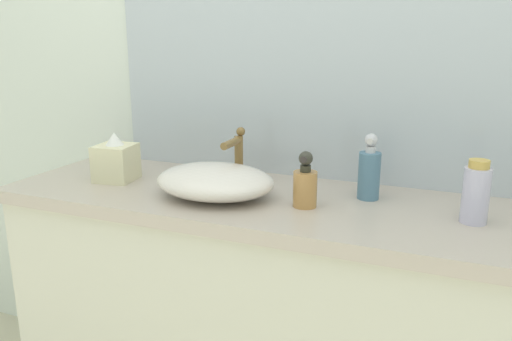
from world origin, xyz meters
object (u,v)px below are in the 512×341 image
Objects in this scene: spray_can at (476,193)px; tissue_box at (116,160)px; sink_basin at (215,181)px; soap_dispenser at (369,172)px; lotion_bottle at (305,185)px.

spray_can reaches higher than tissue_box.
sink_basin is 2.24× the size of tissue_box.
soap_dispenser is 0.79m from tissue_box.
soap_dispenser is (0.41, 0.15, 0.03)m from sink_basin.
soap_dispenser is at bearing 161.29° from spray_can.
sink_basin is 0.44m from soap_dispenser.
lotion_bottle is at bearing 3.20° from sink_basin.
sink_basin is at bearing -176.80° from lotion_bottle.
sink_basin is 0.37m from tissue_box.
sink_basin is 1.85× the size of soap_dispenser.
spray_can is at bearing 5.57° from lotion_bottle.
sink_basin is at bearing -175.34° from spray_can.
lotion_bottle reaches higher than sink_basin.
soap_dispenser is 1.21× the size of tissue_box.
spray_can is 1.03× the size of tissue_box.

